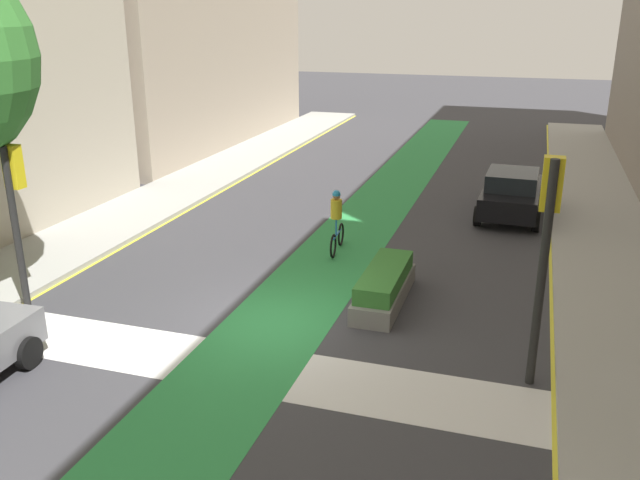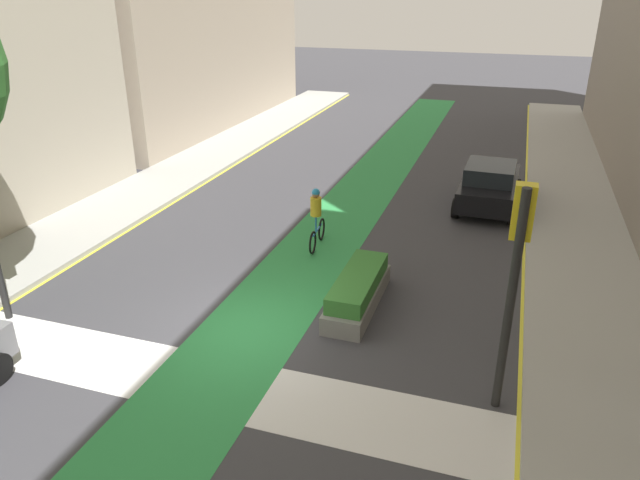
% 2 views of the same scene
% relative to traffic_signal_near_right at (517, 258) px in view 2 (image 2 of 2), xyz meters
% --- Properties ---
extents(ground_plane, '(120.00, 120.00, 0.00)m').
position_rel_traffic_signal_near_right_xyz_m(ground_plane, '(-5.53, 0.78, -2.98)').
color(ground_plane, '#38383D').
extents(bike_lane_paint, '(2.40, 60.00, 0.01)m').
position_rel_traffic_signal_near_right_xyz_m(bike_lane_paint, '(-5.39, 0.78, -2.98)').
color(bike_lane_paint, '#2D8C47').
rests_on(bike_lane_paint, ground_plane).
extents(crosswalk_band, '(12.00, 1.80, 0.01)m').
position_rel_traffic_signal_near_right_xyz_m(crosswalk_band, '(-5.53, -1.22, -2.98)').
color(crosswalk_band, silver).
rests_on(crosswalk_band, ground_plane).
extents(curb_stripe_left, '(0.16, 60.00, 0.01)m').
position_rel_traffic_signal_near_right_xyz_m(curb_stripe_left, '(-11.53, 0.78, -2.98)').
color(curb_stripe_left, yellow).
rests_on(curb_stripe_left, ground_plane).
extents(sidewalk_right, '(3.00, 60.00, 0.15)m').
position_rel_traffic_signal_near_right_xyz_m(sidewalk_right, '(1.97, 0.78, -2.91)').
color(sidewalk_right, '#9E9E99').
rests_on(sidewalk_right, ground_plane).
extents(curb_stripe_right, '(0.16, 60.00, 0.01)m').
position_rel_traffic_signal_near_right_xyz_m(curb_stripe_right, '(0.47, 0.78, -2.98)').
color(curb_stripe_right, yellow).
rests_on(curb_stripe_right, ground_plane).
extents(traffic_signal_near_right, '(0.35, 0.52, 4.25)m').
position_rel_traffic_signal_near_right_xyz_m(traffic_signal_near_right, '(0.00, 0.00, 0.00)').
color(traffic_signal_near_right, black).
rests_on(traffic_signal_near_right, ground_plane).
extents(car_black_right_far, '(2.13, 4.25, 1.57)m').
position_rel_traffic_signal_near_right_xyz_m(car_black_right_far, '(-0.87, 10.75, -2.18)').
color(car_black_right_far, black).
rests_on(car_black_right_far, ground_plane).
extents(cyclist_in_lane, '(0.32, 1.73, 1.86)m').
position_rel_traffic_signal_near_right_xyz_m(cyclist_in_lane, '(-5.43, 5.58, -2.01)').
color(cyclist_in_lane, black).
rests_on(cyclist_in_lane, ground_plane).
extents(median_planter, '(0.94, 3.13, 0.85)m').
position_rel_traffic_signal_near_right_xyz_m(median_planter, '(-3.39, 2.62, -2.58)').
color(median_planter, slate).
rests_on(median_planter, ground_plane).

